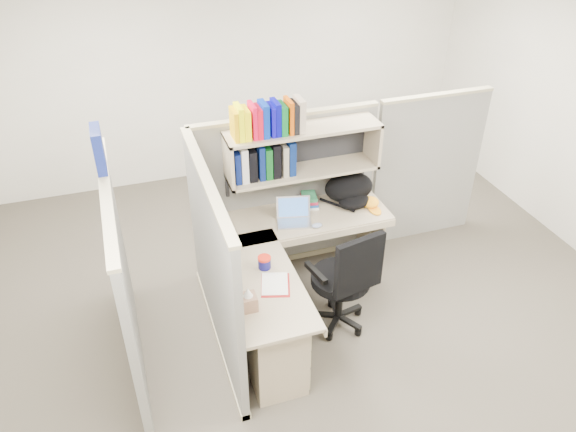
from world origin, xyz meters
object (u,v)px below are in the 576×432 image
object	(u,v)px
desk	(283,310)
laptop	(294,213)
snack_canister	(264,262)
backpack	(352,191)
task_chair	(343,294)

from	to	relation	value
desk	laptop	bearing A→B (deg)	65.21
desk	snack_canister	distance (m)	0.42
backpack	snack_canister	bearing A→B (deg)	-166.39
laptop	desk	bearing A→B (deg)	-101.44
laptop	snack_canister	distance (m)	0.70
task_chair	laptop	bearing A→B (deg)	107.25
desk	backpack	distance (m)	1.42
desk	snack_canister	world-z (taller)	snack_canister
task_chair	backpack	bearing A→B (deg)	63.59
backpack	desk	bearing A→B (deg)	-156.20
backpack	task_chair	distance (m)	1.06
laptop	backpack	distance (m)	0.65
backpack	task_chair	size ratio (longest dim) A/B	0.44
desk	snack_canister	bearing A→B (deg)	110.71
laptop	snack_canister	world-z (taller)	laptop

